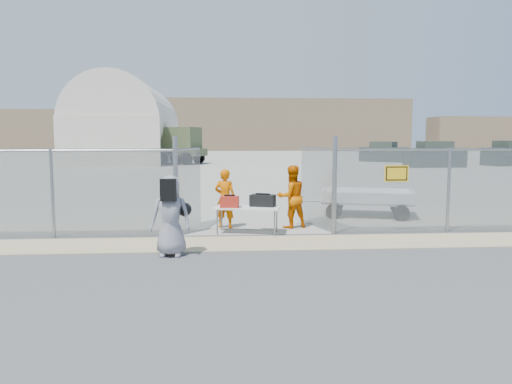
{
  "coord_description": "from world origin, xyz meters",
  "views": [
    {
      "loc": [
        -0.89,
        -10.43,
        2.49
      ],
      "look_at": [
        0.0,
        2.0,
        1.1
      ],
      "focal_mm": 35.0,
      "sensor_mm": 36.0,
      "label": 1
    }
  ],
  "objects": [
    {
      "name": "military_truck",
      "position": [
        -5.74,
        35.53,
        1.66
      ],
      "size": [
        7.4,
        4.96,
        3.31
      ],
      "primitive_type": null,
      "rotation": [
        0.0,
        0.0,
        -0.38
      ],
      "color": "#4D5A36",
      "rests_on": "ground"
    },
    {
      "name": "black_duffel",
      "position": [
        0.19,
        2.26,
        0.85
      ],
      "size": [
        0.71,
        0.55,
        0.3
      ],
      "primitive_type": "cube",
      "rotation": [
        0.0,
        0.0,
        -0.35
      ],
      "color": "black",
      "rests_on": "folding_table"
    },
    {
      "name": "security_worker_right",
      "position": [
        1.03,
        2.92,
        0.86
      ],
      "size": [
        0.99,
        0.87,
        1.72
      ],
      "primitive_type": "imported",
      "rotation": [
        0.0,
        0.0,
        3.45
      ],
      "color": "#DE6200",
      "rests_on": "ground"
    },
    {
      "name": "quonset_hangar",
      "position": [
        -10.0,
        40.0,
        4.0
      ],
      "size": [
        9.0,
        18.0,
        8.0
      ],
      "primitive_type": null,
      "color": "beige",
      "rests_on": "ground"
    },
    {
      "name": "parked_vehicle_mid",
      "position": [
        15.13,
        37.76,
        0.97
      ],
      "size": [
        4.61,
        4.1,
        1.94
      ],
      "primitive_type": null,
      "rotation": [
        0.0,
        0.0,
        -0.63
      ],
      "color": "#313A32",
      "rests_on": "ground"
    },
    {
      "name": "dirt_strip",
      "position": [
        0.0,
        1.0,
        0.01
      ],
      "size": [
        44.0,
        1.6,
        0.01
      ],
      "primitive_type": "cube",
      "color": "tan",
      "rests_on": "ground"
    },
    {
      "name": "utility_trailer",
      "position": [
        3.69,
        4.77,
        0.44
      ],
      "size": [
        3.98,
        2.78,
        0.88
      ],
      "primitive_type": null,
      "rotation": [
        0.0,
        0.0,
        -0.28
      ],
      "color": "white",
      "rests_on": "ground"
    },
    {
      "name": "parked_vehicle_far",
      "position": [
        23.94,
        30.58,
        1.04
      ],
      "size": [
        4.9,
        2.89,
        2.08
      ],
      "primitive_type": null,
      "rotation": [
        0.0,
        0.0,
        0.19
      ],
      "color": "#313A32",
      "rests_on": "ground"
    },
    {
      "name": "parked_vehicle_near",
      "position": [
        16.45,
        28.94,
        1.03
      ],
      "size": [
        4.55,
        2.08,
        2.05
      ],
      "primitive_type": null,
      "rotation": [
        0.0,
        0.0,
        0.01
      ],
      "color": "#313A32",
      "rests_on": "ground"
    },
    {
      "name": "ground",
      "position": [
        0.0,
        0.0,
        0.0
      ],
      "size": [
        160.0,
        160.0,
        0.0
      ],
      "primitive_type": "plane",
      "color": "#494949"
    },
    {
      "name": "tarmac_inside",
      "position": [
        0.0,
        42.0,
        0.01
      ],
      "size": [
        160.0,
        80.0,
        0.01
      ],
      "primitive_type": "cube",
      "color": "#A1A093",
      "rests_on": "ground"
    },
    {
      "name": "security_worker_left",
      "position": [
        -0.77,
        3.03,
        0.81
      ],
      "size": [
        0.69,
        0.56,
        1.62
      ],
      "primitive_type": "imported",
      "rotation": [
        0.0,
        0.0,
        2.8
      ],
      "color": "#DE6200",
      "rests_on": "ground"
    },
    {
      "name": "chain_link_fence",
      "position": [
        0.0,
        2.0,
        1.1
      ],
      "size": [
        40.0,
        0.2,
        2.2
      ],
      "primitive_type": null,
      "color": "gray",
      "rests_on": "ground"
    },
    {
      "name": "distant_hills",
      "position": [
        5.0,
        78.0,
        4.5
      ],
      "size": [
        140.0,
        6.0,
        9.0
      ],
      "primitive_type": null,
      "color": "#7F684F",
      "rests_on": "ground"
    },
    {
      "name": "orange_bag",
      "position": [
        -0.66,
        2.13,
        0.84
      ],
      "size": [
        0.5,
        0.37,
        0.29
      ],
      "primitive_type": "cube",
      "rotation": [
        0.0,
        0.0,
        -0.14
      ],
      "color": "red",
      "rests_on": "folding_table"
    },
    {
      "name": "visitor",
      "position": [
        -1.93,
        -0.07,
        0.85
      ],
      "size": [
        0.87,
        0.61,
        1.7
      ],
      "primitive_type": "imported",
      "rotation": [
        0.0,
        0.0,
        -0.08
      ],
      "color": "gray",
      "rests_on": "ground"
    },
    {
      "name": "folding_table",
      "position": [
        -0.21,
        2.18,
        0.35
      ],
      "size": [
        1.75,
        1.01,
        0.7
      ],
      "primitive_type": null,
      "rotation": [
        0.0,
        0.0,
        -0.21
      ],
      "color": "white",
      "rests_on": "ground"
    }
  ]
}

